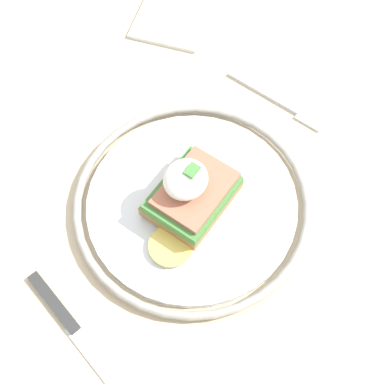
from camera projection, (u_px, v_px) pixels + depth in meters
ground_plane at (178, 326)px, 1.28m from camera, size 6.00×6.00×0.00m
dining_table at (167, 215)px, 0.73m from camera, size 1.15×0.81×0.72m
plate at (192, 203)px, 0.62m from camera, size 0.28×0.28×0.02m
sandwich at (191, 193)px, 0.59m from camera, size 0.13×0.08×0.07m
fork at (281, 102)px, 0.69m from camera, size 0.02×0.14×0.00m
knife at (76, 331)px, 0.55m from camera, size 0.06×0.19×0.01m
napkin at (175, 12)px, 0.77m from camera, size 0.15×0.13×0.01m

